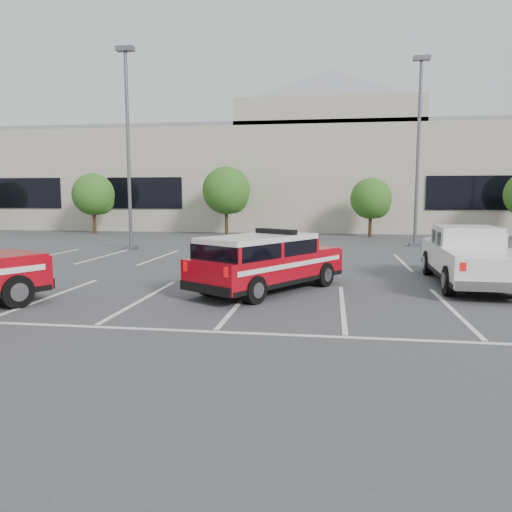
{
  "coord_description": "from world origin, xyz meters",
  "views": [
    {
      "loc": [
        2.38,
        -12.76,
        2.85
      ],
      "look_at": [
        0.18,
        1.75,
        1.05
      ],
      "focal_mm": 35.0,
      "sensor_mm": 36.0,
      "label": 1
    }
  ],
  "objects": [
    {
      "name": "tree_left",
      "position": [
        -14.91,
        22.05,
        2.77
      ],
      "size": [
        3.07,
        3.07,
        4.42
      ],
      "color": "#3F2B19",
      "rests_on": "ground"
    },
    {
      "name": "ground",
      "position": [
        0.0,
        0.0,
        0.0
      ],
      "size": [
        120.0,
        120.0,
        0.0
      ],
      "primitive_type": "plane",
      "color": "#3B3B3E",
      "rests_on": "ground"
    },
    {
      "name": "stall_markings",
      "position": [
        0.0,
        4.5,
        0.01
      ],
      "size": [
        23.0,
        15.0,
        0.01
      ],
      "primitive_type": "cube",
      "color": "silver",
      "rests_on": "ground"
    },
    {
      "name": "tree_mid_right",
      "position": [
        5.09,
        22.05,
        2.5
      ],
      "size": [
        2.77,
        2.77,
        3.99
      ],
      "color": "#3F2B19",
      "rests_on": "ground"
    },
    {
      "name": "light_pole_mid",
      "position": [
        7.0,
        16.0,
        5.19
      ],
      "size": [
        0.9,
        0.6,
        10.24
      ],
      "color": "#59595E",
      "rests_on": "ground"
    },
    {
      "name": "tree_mid_left",
      "position": [
        -4.91,
        22.05,
        3.04
      ],
      "size": [
        3.37,
        3.37,
        4.85
      ],
      "color": "#3F2B19",
      "rests_on": "ground"
    },
    {
      "name": "convention_building",
      "position": [
        0.18,
        31.86,
        4.72
      ],
      "size": [
        60.0,
        16.99,
        13.2
      ],
      "color": "#B3A997",
      "rests_on": "ground"
    },
    {
      "name": "fire_chief_suv",
      "position": [
        0.5,
        1.74,
        0.75
      ],
      "size": [
        4.38,
        5.43,
        1.84
      ],
      "rotation": [
        0.0,
        0.0,
        -0.56
      ],
      "color": "#9B0712",
      "rests_on": "ground"
    },
    {
      "name": "white_pickup",
      "position": [
        6.73,
        3.78,
        0.73
      ],
      "size": [
        2.27,
        6.04,
        1.83
      ],
      "rotation": [
        0.0,
        0.0,
        -0.03
      ],
      "color": "silver",
      "rests_on": "ground"
    },
    {
      "name": "light_pole_left",
      "position": [
        -8.0,
        12.0,
        5.19
      ],
      "size": [
        0.9,
        0.6,
        10.24
      ],
      "color": "#59595E",
      "rests_on": "ground"
    }
  ]
}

